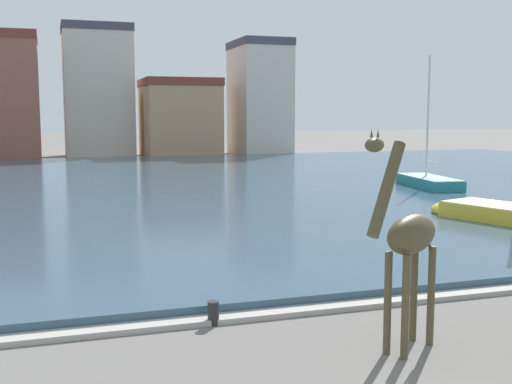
{
  "coord_description": "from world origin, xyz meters",
  "views": [
    {
      "loc": [
        -4.77,
        -5.6,
        4.39
      ],
      "look_at": [
        0.76,
        11.34,
        2.2
      ],
      "focal_mm": 44.69,
      "sensor_mm": 36.0,
      "label": 1
    }
  ],
  "objects": [
    {
      "name": "sailboat_yellow",
      "position": [
        11.95,
        14.15,
        0.47
      ],
      "size": [
        4.24,
        7.79,
        7.21
      ],
      "color": "gold",
      "rests_on": "ground"
    },
    {
      "name": "townhouse_wide_warehouse",
      "position": [
        0.36,
        62.64,
        6.72
      ],
      "size": [
        6.97,
        5.95,
        13.41
      ],
      "color": "beige",
      "rests_on": "ground"
    },
    {
      "name": "mooring_bollard",
      "position": [
        -1.61,
        6.94,
        0.25
      ],
      "size": [
        0.24,
        0.24,
        0.5
      ],
      "primitive_type": "cylinder",
      "color": "#232326",
      "rests_on": "ground"
    },
    {
      "name": "harbor_water",
      "position": [
        0.0,
        32.12,
        0.15
      ],
      "size": [
        86.81,
        49.56,
        0.3
      ],
      "primitive_type": "cube",
      "color": "#334C60",
      "rests_on": "ground"
    },
    {
      "name": "townhouse_end_terrace",
      "position": [
        8.27,
        59.75,
        3.99
      ],
      "size": [
        7.55,
        7.93,
        7.95
      ],
      "color": "tan",
      "rests_on": "ground"
    },
    {
      "name": "sailboat_teal",
      "position": [
        15.59,
        25.72,
        0.47
      ],
      "size": [
        2.52,
        6.06,
        7.63
      ],
      "color": "teal",
      "rests_on": "ground"
    },
    {
      "name": "townhouse_narrow_midrow",
      "position": [
        16.97,
        59.8,
        6.08
      ],
      "size": [
        5.32,
        7.75,
        12.13
      ],
      "color": "beige",
      "rests_on": "ground"
    },
    {
      "name": "townhouse_corner_house",
      "position": [
        -8.24,
        59.7,
        6.01
      ],
      "size": [
        5.74,
        7.0,
        11.98
      ],
      "color": "#8E5142",
      "rests_on": "ground"
    },
    {
      "name": "quay_edge_coping",
      "position": [
        0.0,
        7.09,
        0.06
      ],
      "size": [
        86.81,
        0.5,
        0.12
      ],
      "primitive_type": "cube",
      "color": "#ADA89E",
      "rests_on": "ground"
    },
    {
      "name": "giraffe_statue",
      "position": [
        1.42,
        4.39,
        2.12
      ],
      "size": [
        2.21,
        1.48,
        4.14
      ],
      "color": "#4C4228",
      "rests_on": "ground"
    }
  ]
}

